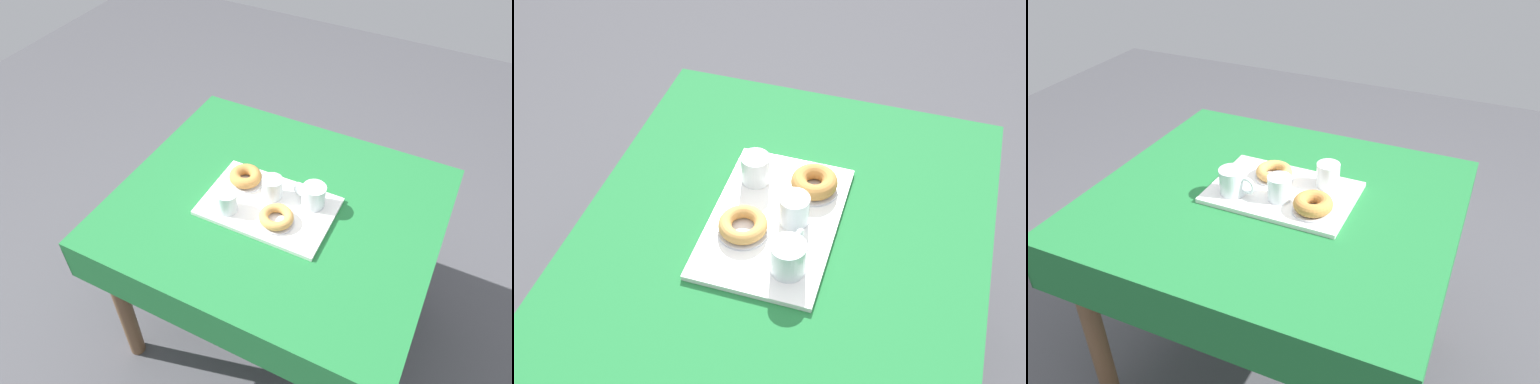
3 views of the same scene
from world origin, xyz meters
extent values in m
plane|color=#47474C|center=(0.00, 0.00, 0.00)|extent=(6.00, 6.00, 0.00)
cube|color=#1E6B33|center=(0.00, 0.00, 0.76)|extent=(1.12, 0.98, 0.03)
cube|color=#1E6B33|center=(0.00, -0.49, 0.67)|extent=(1.12, 0.01, 0.14)
cube|color=#1E6B33|center=(0.00, 0.49, 0.67)|extent=(1.12, 0.01, 0.14)
cube|color=#1E6B33|center=(-0.56, 0.00, 0.67)|extent=(0.01, 0.98, 0.14)
cube|color=#1E6B33|center=(0.56, 0.00, 0.67)|extent=(0.01, 0.98, 0.14)
cylinder|color=brown|center=(-0.47, -0.40, 0.37)|extent=(0.06, 0.06, 0.74)
cylinder|color=brown|center=(0.47, -0.40, 0.37)|extent=(0.06, 0.06, 0.74)
cylinder|color=brown|center=(0.47, 0.40, 0.37)|extent=(0.06, 0.06, 0.74)
cube|color=white|center=(0.02, 0.03, 0.78)|extent=(0.45, 0.30, 0.01)
cylinder|color=white|center=(-0.12, -0.05, 0.83)|extent=(0.08, 0.08, 0.08)
cylinder|color=#84380F|center=(-0.12, -0.05, 0.82)|extent=(0.07, 0.07, 0.06)
torus|color=white|center=(-0.06, -0.05, 0.83)|extent=(0.06, 0.02, 0.06)
cylinder|color=white|center=(0.03, -0.02, 0.83)|extent=(0.07, 0.07, 0.08)
cylinder|color=silver|center=(0.03, -0.02, 0.81)|extent=(0.06, 0.06, 0.03)
cylinder|color=white|center=(0.14, 0.11, 0.83)|extent=(0.07, 0.07, 0.08)
cylinder|color=silver|center=(0.14, 0.11, 0.81)|extent=(0.06, 0.06, 0.04)
cylinder|color=silver|center=(0.15, -0.04, 0.79)|extent=(0.12, 0.12, 0.01)
torus|color=#BC7F3D|center=(0.15, -0.04, 0.82)|extent=(0.12, 0.12, 0.04)
cylinder|color=silver|center=(-0.04, 0.09, 0.79)|extent=(0.12, 0.12, 0.01)
torus|color=tan|center=(-0.04, 0.09, 0.81)|extent=(0.12, 0.12, 0.03)
camera|label=1|loc=(-0.48, 1.10, 2.01)|focal=34.15mm
camera|label=2|loc=(-1.00, -0.27, 1.96)|focal=45.85mm
camera|label=3|loc=(0.57, -1.21, 1.66)|focal=36.29mm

